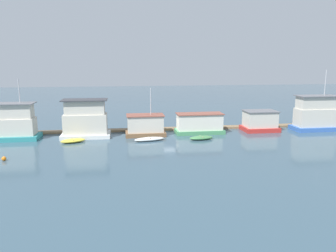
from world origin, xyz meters
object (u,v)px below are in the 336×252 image
Objects in this scene: houseboat_green at (199,124)px; mooring_post_near_left at (159,125)px; dinghy_yellow at (73,141)px; houseboat_brown at (145,125)px; mooring_post_far_right at (275,123)px; houseboat_blue at (315,114)px; dinghy_white at (149,139)px; mooring_post_near_right at (267,122)px; houseboat_red at (260,121)px; dinghy_green at (201,138)px; houseboat_teal at (13,123)px; houseboat_white at (86,120)px; buoy_orange at (4,159)px.

houseboat_green reaches higher than mooring_post_near_left.
houseboat_green reaches higher than dinghy_yellow.
houseboat_green is (8.25, 0.26, -0.00)m from houseboat_brown.
mooring_post_far_right is at bearing 9.29° from houseboat_green.
houseboat_blue is 27.04m from dinghy_white.
mooring_post_far_right is at bearing 0.00° from mooring_post_near_right.
houseboat_red is at bearing 13.55° from dinghy_white.
dinghy_green is 14.15m from mooring_post_near_right.
mooring_post_near_left is at bearing 129.47° from dinghy_green.
houseboat_teal is 4.40× the size of mooring_post_near_right.
houseboat_white is at bearing -175.66° from mooring_post_far_right.
houseboat_white is 0.95× the size of houseboat_green.
dinghy_green is at bearing -156.55° from houseboat_red.
houseboat_blue is 19.97m from dinghy_green.
houseboat_green reaches higher than dinghy_green.
houseboat_white is 16.73m from dinghy_green.
houseboat_teal is 10.87m from buoy_orange.
mooring_post_near_right is at bearing 4.53° from houseboat_white.
houseboat_green is at bearing 25.88° from dinghy_white.
houseboat_white is 16.84m from houseboat_green.
mooring_post_near_left is at bearing 11.81° from houseboat_white.
houseboat_green is 1.68× the size of dinghy_white.
houseboat_brown is 8.25m from houseboat_green.
houseboat_white is at bearing -178.84° from houseboat_red.
mooring_post_far_right is 19.13m from mooring_post_near_left.
dinghy_green is (7.52, -3.89, -1.20)m from houseboat_brown.
mooring_post_near_left reaches higher than dinghy_yellow.
mooring_post_near_left is (10.89, 2.28, -1.41)m from houseboat_white.
mooring_post_far_right is (21.17, 6.03, 0.61)m from dinghy_white.
buoy_orange is (-43.33, -10.53, -2.28)m from houseboat_blue.
houseboat_teal is at bearing -178.82° from houseboat_white.
buoy_orange is at bearing -161.94° from houseboat_red.
houseboat_brown is at bearing 32.81° from buoy_orange.
dinghy_green reaches higher than dinghy_white.
houseboat_green is at bearing 1.84° from houseboat_brown.
dinghy_yellow is (-36.98, -3.04, -2.27)m from houseboat_blue.
houseboat_white is 3.60× the size of mooring_post_near_right.
buoy_orange is at bearing -130.28° from dinghy_yellow.
dinghy_green is (-0.73, -4.16, -1.20)m from houseboat_green.
houseboat_white reaches higher than mooring_post_near_left.
mooring_post_far_right is (39.81, 2.48, -1.41)m from houseboat_teal.
houseboat_white is at bearing -175.47° from mooring_post_near_right.
dinghy_green is at bearing -8.44° from houseboat_teal.
houseboat_white is at bearing 179.75° from houseboat_blue.
houseboat_red is at bearing 1.16° from houseboat_white.
mooring_post_near_right is (11.92, 2.16, -0.51)m from houseboat_green.
houseboat_green is 3.80× the size of mooring_post_near_right.
dinghy_white is (-17.81, -4.29, -1.26)m from houseboat_red.
houseboat_brown is at bearing 94.35° from dinghy_white.
houseboat_teal reaches higher than houseboat_white.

